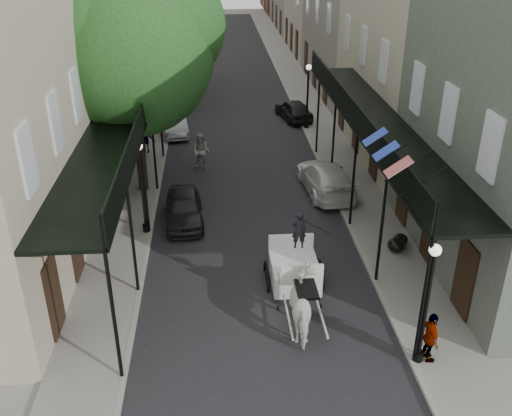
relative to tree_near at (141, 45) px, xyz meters
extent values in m
plane|color=gray|center=(4.20, -10.18, -6.49)|extent=(140.00, 140.00, 0.00)
cube|color=black|center=(4.20, 9.82, -6.48)|extent=(8.00, 90.00, 0.01)
cube|color=gray|center=(-0.80, 9.82, -6.43)|extent=(2.20, 90.00, 0.12)
cube|color=gray|center=(9.20, 9.82, -6.43)|extent=(2.20, 90.00, 0.12)
cube|color=#A59984|center=(-4.40, 19.82, -1.24)|extent=(5.00, 80.00, 10.50)
cube|color=gray|center=(12.80, 19.82, -1.24)|extent=(5.00, 80.00, 10.50)
cube|color=black|center=(-0.80, -3.18, -2.49)|extent=(2.20, 18.00, 0.12)
cube|color=black|center=(0.25, -3.18, -1.99)|extent=(0.06, 18.00, 1.00)
cylinder|color=black|center=(0.20, -12.18, -4.37)|extent=(0.10, 0.10, 4.00)
cylinder|color=black|center=(0.20, -4.18, -4.37)|extent=(0.10, 0.10, 4.00)
cylinder|color=black|center=(0.20, 3.82, -4.37)|extent=(0.10, 0.10, 4.00)
cube|color=black|center=(9.20, -3.18, -2.49)|extent=(2.20, 18.00, 0.12)
cube|color=black|center=(8.15, -3.18, -1.99)|extent=(0.06, 18.00, 1.00)
cylinder|color=black|center=(8.20, -12.18, -4.37)|extent=(0.10, 0.10, 4.00)
cylinder|color=black|center=(8.20, -4.18, -4.37)|extent=(0.10, 0.10, 4.00)
cylinder|color=black|center=(8.20, 3.82, -4.37)|extent=(0.10, 0.10, 4.00)
cylinder|color=#382619|center=(-0.40, -0.18, -3.57)|extent=(0.44, 0.44, 5.60)
sphere|color=#184B1F|center=(-0.40, -0.18, -0.29)|extent=(6.80, 6.80, 6.80)
sphere|color=#184B1F|center=(0.96, 0.42, 0.71)|extent=(5.10, 5.10, 5.10)
cylinder|color=#382619|center=(-0.40, 13.82, -3.85)|extent=(0.44, 0.44, 5.04)
sphere|color=#184B1F|center=(-0.40, 13.82, -0.91)|extent=(6.00, 6.00, 6.00)
sphere|color=#184B1F|center=(0.80, 14.42, -0.01)|extent=(4.50, 4.50, 4.50)
cylinder|color=black|center=(8.30, -12.18, -6.22)|extent=(0.28, 0.28, 0.30)
cylinder|color=black|center=(8.30, -12.18, -4.67)|extent=(0.12, 0.12, 3.40)
sphere|color=white|center=(8.30, -12.18, -2.82)|extent=(0.32, 0.32, 0.32)
cylinder|color=black|center=(0.10, -4.18, -6.22)|extent=(0.28, 0.28, 0.30)
cylinder|color=black|center=(0.10, -4.18, -4.67)|extent=(0.12, 0.12, 3.40)
sphere|color=white|center=(0.10, -4.18, -2.82)|extent=(0.32, 0.32, 0.32)
cylinder|color=black|center=(8.30, 7.82, -6.22)|extent=(0.28, 0.28, 0.30)
cylinder|color=black|center=(8.30, 7.82, -4.67)|extent=(0.12, 0.12, 3.40)
sphere|color=white|center=(8.30, 7.82, -2.82)|extent=(0.32, 0.32, 0.32)
imported|color=white|center=(5.42, -10.49, -5.57)|extent=(1.00, 2.18, 1.84)
torus|color=black|center=(4.49, -7.27, -5.80)|extent=(0.11, 1.44, 1.44)
torus|color=black|center=(6.32, -7.26, -5.80)|extent=(0.11, 1.44, 1.44)
torus|color=black|center=(4.72, -8.83, -6.13)|extent=(0.08, 0.75, 0.75)
torus|color=black|center=(6.10, -8.82, -6.13)|extent=(0.08, 0.75, 0.75)
cube|color=silver|center=(5.40, -7.49, -5.32)|extent=(1.57, 2.01, 0.78)
cube|color=silver|center=(5.41, -8.66, -4.76)|extent=(1.34, 0.62, 0.13)
cube|color=silver|center=(5.41, -8.93, -4.43)|extent=(1.34, 0.12, 0.56)
imported|color=black|center=(5.41, -8.66, -4.07)|extent=(0.46, 0.30, 1.25)
imported|color=#9E9E95|center=(2.20, 2.26, -5.57)|extent=(1.08, 0.97, 1.84)
imported|color=gray|center=(-0.71, 4.47, -5.60)|extent=(1.00, 0.59, 1.54)
imported|color=gray|center=(8.57, -12.18, -5.60)|extent=(0.41, 0.91, 1.53)
imported|color=black|center=(1.56, -3.26, -5.87)|extent=(1.71, 3.73, 1.24)
imported|color=#A8A9AD|center=(0.60, 7.70, -5.87)|extent=(1.82, 3.91, 1.24)
imported|color=black|center=(0.60, 18.07, -5.85)|extent=(3.12, 4.96, 1.28)
imported|color=silver|center=(7.80, -0.82, -5.81)|extent=(2.31, 4.82, 1.35)
imported|color=black|center=(7.80, 9.82, -5.86)|extent=(2.25, 3.90, 1.25)
ellipsoid|color=black|center=(9.40, -6.42, -6.10)|extent=(0.64, 0.64, 0.54)
ellipsoid|color=black|center=(9.70, -5.97, -6.14)|extent=(0.56, 0.56, 0.45)
camera|label=1|loc=(2.91, -24.02, 4.52)|focal=40.00mm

